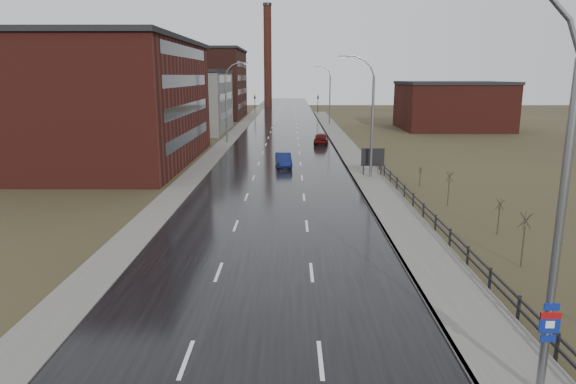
{
  "coord_description": "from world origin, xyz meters",
  "views": [
    {
      "loc": [
        1.29,
        -11.81,
        9.54
      ],
      "look_at": [
        1.1,
        16.93,
        3.0
      ],
      "focal_mm": 32.0,
      "sensor_mm": 36.0,
      "label": 1
    }
  ],
  "objects_px": {
    "billboard": "(373,158)",
    "car_near": "(283,160)",
    "streetlight_main": "(550,204)",
    "car_far": "(321,139)"
  },
  "relations": [
    {
      "from": "billboard",
      "to": "car_near",
      "type": "height_order",
      "value": "billboard"
    },
    {
      "from": "car_near",
      "to": "car_far",
      "type": "relative_size",
      "value": 0.93
    },
    {
      "from": "car_near",
      "to": "car_far",
      "type": "xyz_separation_m",
      "value": [
        5.05,
        18.6,
        0.09
      ]
    },
    {
      "from": "billboard",
      "to": "car_near",
      "type": "relative_size",
      "value": 0.62
    },
    {
      "from": "billboard",
      "to": "car_far",
      "type": "height_order",
      "value": "billboard"
    },
    {
      "from": "streetlight_main",
      "to": "car_far",
      "type": "bearing_deg",
      "value": 92.91
    },
    {
      "from": "car_near",
      "to": "streetlight_main",
      "type": "bearing_deg",
      "value": -83.64
    },
    {
      "from": "car_far",
      "to": "billboard",
      "type": "bearing_deg",
      "value": 104.82
    },
    {
      "from": "streetlight_main",
      "to": "car_near",
      "type": "distance_m",
      "value": 41.11
    },
    {
      "from": "streetlight_main",
      "to": "car_far",
      "type": "relative_size",
      "value": 2.5
    }
  ]
}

